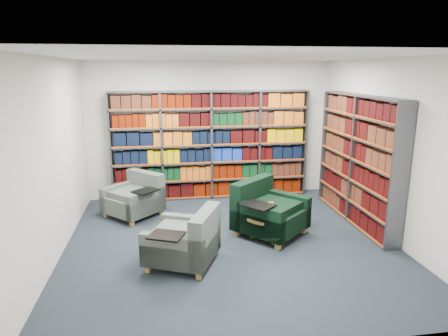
{
  "coord_description": "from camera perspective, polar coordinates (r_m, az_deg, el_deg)",
  "views": [
    {
      "loc": [
        -0.98,
        -5.68,
        2.62
      ],
      "look_at": [
        0.0,
        0.6,
        1.05
      ],
      "focal_mm": 32.0,
      "sensor_mm": 36.0,
      "label": 1
    }
  ],
  "objects": [
    {
      "name": "bookshelf_back",
      "position": [
        8.22,
        -1.88,
        3.21
      ],
      "size": [
        4.0,
        0.28,
        2.2
      ],
      "color": "#47494F",
      "rests_on": "ground"
    },
    {
      "name": "chair_teal_front",
      "position": [
        5.58,
        -5.19,
        -10.52
      ],
      "size": [
        1.15,
        1.17,
        0.79
      ],
      "color": "#0D323F",
      "rests_on": "ground"
    },
    {
      "name": "coffee_table",
      "position": [
        6.45,
        6.48,
        -7.16
      ],
      "size": [
        0.83,
        0.83,
        0.58
      ],
      "color": "brown",
      "rests_on": "ground"
    },
    {
      "name": "room_shell",
      "position": [
        5.89,
        0.9,
        1.92
      ],
      "size": [
        5.02,
        5.02,
        2.82
      ],
      "color": "black",
      "rests_on": "ground"
    },
    {
      "name": "chair_teal_left",
      "position": [
        7.55,
        -12.4,
        -4.27
      ],
      "size": [
        1.19,
        1.19,
        0.77
      ],
      "color": "#0D323F",
      "rests_on": "ground"
    },
    {
      "name": "chair_green_right",
      "position": [
        6.58,
        5.99,
        -6.38
      ],
      "size": [
        1.35,
        1.35,
        0.87
      ],
      "color": "black",
      "rests_on": "ground"
    },
    {
      "name": "bookshelf_right",
      "position": [
        7.26,
        18.58,
        1.06
      ],
      "size": [
        0.28,
        2.5,
        2.2
      ],
      "color": "#47494F",
      "rests_on": "ground"
    }
  ]
}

